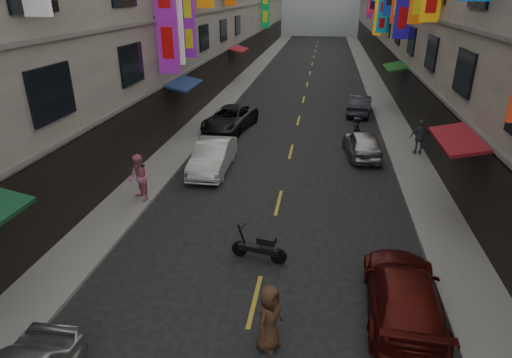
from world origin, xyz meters
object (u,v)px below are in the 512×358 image
(pedestrian_crossing, at_px, (269,318))
(car_left_far, at_px, (230,119))
(scooter_crossing, at_px, (260,247))
(car_right_mid, at_px, (362,144))
(pedestrian_rfar, at_px, (420,137))
(car_right_near, at_px, (404,294))
(pedestrian_lfar, at_px, (139,178))
(car_right_far, at_px, (360,105))
(scooter_far_right, at_px, (357,126))
(car_left_mid, at_px, (213,156))

(pedestrian_crossing, bearing_deg, car_left_far, 40.31)
(scooter_crossing, relative_size, car_right_mid, 0.46)
(scooter_crossing, xyz_separation_m, pedestrian_rfar, (6.61, 10.39, 0.57))
(car_right_near, distance_m, pedestrian_crossing, 3.64)
(pedestrian_lfar, bearing_deg, scooter_crossing, 10.21)
(car_right_far, bearing_deg, car_left_far, 39.24)
(car_right_far, relative_size, pedestrian_crossing, 2.34)
(scooter_far_right, bearing_deg, pedestrian_crossing, 81.31)
(car_left_mid, distance_m, pedestrian_lfar, 4.19)
(car_left_far, relative_size, car_right_mid, 1.27)
(scooter_crossing, xyz_separation_m, car_left_mid, (-3.25, 6.87, 0.27))
(scooter_crossing, relative_size, car_left_far, 0.36)
(car_left_far, bearing_deg, pedestrian_crossing, -65.37)
(car_right_near, bearing_deg, car_left_far, -60.47)
(car_right_far, bearing_deg, car_left_mid, 65.00)
(scooter_far_right, height_order, pedestrian_crossing, pedestrian_crossing)
(pedestrian_lfar, relative_size, pedestrian_crossing, 1.11)
(scooter_crossing, xyz_separation_m, car_right_mid, (3.77, 9.96, 0.22))
(pedestrian_rfar, distance_m, pedestrian_crossing, 15.10)
(scooter_far_right, distance_m, car_right_near, 15.66)
(car_left_mid, bearing_deg, scooter_crossing, -65.50)
(scooter_crossing, xyz_separation_m, car_left_far, (-3.85, 13.43, 0.24))
(car_right_far, bearing_deg, scooter_crossing, 85.14)
(scooter_far_right, distance_m, car_left_far, 7.58)
(car_left_far, bearing_deg, car_right_far, 40.77)
(pedestrian_rfar, xyz_separation_m, pedestrian_crossing, (-5.87, -13.91, -0.16))
(car_left_far, xyz_separation_m, pedestrian_crossing, (4.59, -16.94, 0.17))
(pedestrian_rfar, bearing_deg, car_right_mid, 3.04)
(pedestrian_rfar, bearing_deg, pedestrian_lfar, 25.59)
(car_right_near, xyz_separation_m, pedestrian_lfar, (-9.24, 5.09, 0.40))
(scooter_far_right, distance_m, car_right_far, 4.55)
(car_left_mid, xyz_separation_m, car_right_mid, (7.01, 3.09, -0.05))
(car_left_far, height_order, car_right_far, car_left_far)
(car_right_near, bearing_deg, car_left_mid, -48.00)
(pedestrian_rfar, bearing_deg, car_left_mid, 14.01)
(pedestrian_lfar, distance_m, pedestrian_rfar, 13.87)
(car_left_mid, xyz_separation_m, pedestrian_rfar, (9.86, 3.52, 0.30))
(scooter_crossing, distance_m, car_left_far, 13.97)
(car_left_mid, bearing_deg, car_right_far, 56.26)
(car_left_mid, xyz_separation_m, pedestrian_lfar, (-2.00, -3.67, 0.35))
(scooter_crossing, relative_size, car_left_mid, 0.41)
(scooter_far_right, xyz_separation_m, car_left_mid, (-6.97, -6.89, 0.27))
(car_right_near, relative_size, pedestrian_lfar, 2.40)
(car_right_mid, distance_m, pedestrian_rfar, 2.90)
(car_right_mid, distance_m, pedestrian_lfar, 11.27)
(scooter_crossing, xyz_separation_m, scooter_far_right, (3.72, 13.76, 0.00))
(car_right_mid, bearing_deg, car_right_near, 84.56)
(car_left_mid, relative_size, car_right_near, 0.95)
(car_left_mid, height_order, pedestrian_lfar, pedestrian_lfar)
(car_left_mid, height_order, pedestrian_rfar, pedestrian_rfar)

